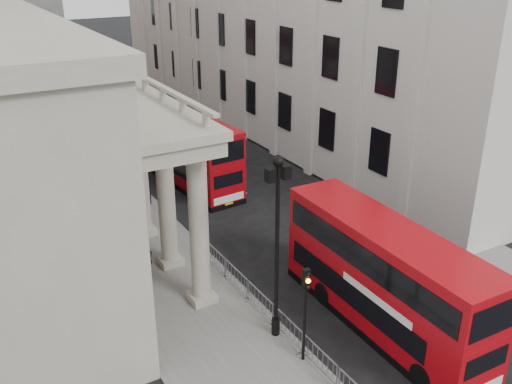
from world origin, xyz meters
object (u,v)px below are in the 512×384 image
Objects in this scene: lamp_post_north at (79,86)px; bus_near at (384,276)px; pedestrian_c at (122,186)px; traffic_light at (306,298)px; lamp_post_mid at (143,135)px; lamp_post_south at (277,238)px; pedestrian_b at (104,245)px; bus_far at (185,148)px; pedestrian_a at (147,259)px.

lamp_post_north reaches higher than bus_near.
traffic_light is at bearing -71.30° from pedestrian_c.
lamp_post_south is at bearing -90.00° from lamp_post_mid.
traffic_light reaches higher than pedestrian_b.
traffic_light is 2.25× the size of pedestrian_c.
bus_far reaches higher than bus_near.
bus_near is (4.54, -33.65, -2.34)m from lamp_post_north.
lamp_post_south is at bearing 161.20° from bus_near.
lamp_post_south is at bearing -71.17° from pedestrian_c.
lamp_post_mid is 18.37m from bus_near.
lamp_post_north is (0.00, 32.00, 0.00)m from lamp_post_south.
bus_near is at bearing -19.95° from lamp_post_south.
bus_far is (-0.63, 20.26, 0.02)m from bus_near.
pedestrian_c is at bearing 70.80° from pedestrian_a.
pedestrian_c is (3.32, 7.25, 0.16)m from pedestrian_b.
lamp_post_south is at bearing -77.24° from pedestrian_a.
traffic_light is at bearing -174.05° from bus_near.
traffic_light is at bearing -87.16° from lamp_post_south.
bus_near is 0.98× the size of bus_far.
bus_far is 11.97m from pedestrian_b.
traffic_light is 0.37× the size of bus_far.
traffic_light is (0.10, -2.02, -1.80)m from lamp_post_south.
lamp_post_mid reaches higher than pedestrian_b.
lamp_post_mid is at bearing -151.22° from bus_far.
bus_far is 6.11× the size of pedestrian_c.
pedestrian_b is at bearing 110.76° from traffic_light.
bus_far is at bearing -73.74° from lamp_post_north.
pedestrian_a is (-7.60, 9.37, -1.64)m from bus_near.
pedestrian_c is at bearing -138.08° from pedestrian_b.
lamp_post_south is 16.00m from lamp_post_mid.
lamp_post_mid is 8.31m from pedestrian_b.
traffic_light is (0.10, -18.02, -1.80)m from lamp_post_mid.
bus_far is at bearing 33.78° from lamp_post_mid.
pedestrian_c is at bearing -94.99° from lamp_post_north.
lamp_post_mid is at bearing 90.32° from traffic_light.
bus_near is 7.15× the size of pedestrian_b.
bus_far reaches higher than traffic_light.
lamp_post_north is at bearing 99.74° from pedestrian_c.
traffic_light is 0.38× the size of bus_near.
traffic_light is 10.47m from pedestrian_a.
bus_far is 5.48m from pedestrian_c.
lamp_post_mid is 0.71× the size of bus_far.
pedestrian_b is 7.97m from pedestrian_c.
lamp_post_south is 32.00m from lamp_post_north.
lamp_post_north is 5.20× the size of pedestrian_b.
pedestrian_a is at bearing -97.18° from lamp_post_north.
lamp_post_mid reaches higher than bus_far.
bus_near reaches higher than pedestrian_b.
lamp_post_south reaches higher than bus_far.
pedestrian_a reaches higher than pedestrian_b.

